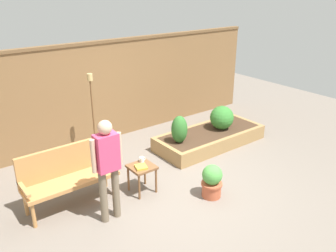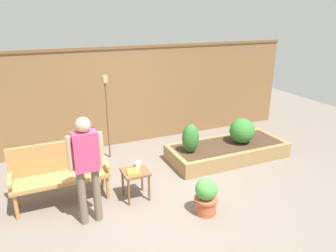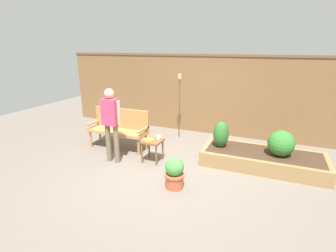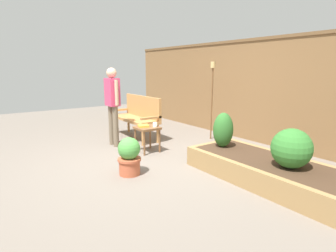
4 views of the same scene
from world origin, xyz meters
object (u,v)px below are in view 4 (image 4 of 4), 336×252
shrub_far_corner (292,148)px  tiki_torch (212,87)px  potted_boxwood (129,156)px  shrub_near_bench (223,130)px  side_table (147,131)px  garden_bench (138,114)px  book_on_table (143,126)px  person_by_bench (113,100)px  cup_on_table (155,125)px

shrub_far_corner → tiki_torch: (-2.49, 1.02, 0.60)m
potted_boxwood → shrub_near_bench: 1.55m
potted_boxwood → side_table: bearing=135.4°
garden_bench → book_on_table: size_ratio=7.90×
book_on_table → person_by_bench: 0.89m
side_table → shrub_near_bench: size_ratio=0.86×
side_table → shrub_far_corner: shrub_far_corner is taller
potted_boxwood → shrub_near_bench: (0.49, 1.44, 0.29)m
side_table → book_on_table: (-0.05, -0.05, 0.10)m
garden_bench → cup_on_table: bearing=-14.6°
garden_bench → tiki_torch: tiki_torch is taller
book_on_table → tiki_torch: bearing=105.4°
garden_bench → shrub_near_bench: (2.38, 0.21, 0.03)m
potted_boxwood → person_by_bench: bearing=163.2°
shrub_near_bench → garden_bench: bearing=-174.9°
book_on_table → shrub_far_corner: size_ratio=0.36×
shrub_far_corner → tiki_torch: tiki_torch is taller
garden_bench → side_table: (1.08, -0.42, -0.15)m
book_on_table → potted_boxwood: size_ratio=0.32×
side_table → shrub_far_corner: (2.47, 0.64, 0.16)m
side_table → person_by_bench: size_ratio=0.31×
cup_on_table → person_by_bench: 1.05m
side_table → potted_boxwood: size_ratio=0.85×
garden_bench → shrub_far_corner: 3.56m
book_on_table → potted_boxwood: (0.86, -0.75, -0.21)m
cup_on_table → potted_boxwood: 1.20m
cup_on_table → potted_boxwood: bearing=-51.7°
side_table → person_by_bench: person_by_bench is taller
cup_on_table → shrub_far_corner: shrub_far_corner is taller
side_table → book_on_table: size_ratio=2.63×
cup_on_table → shrub_far_corner: 2.45m
book_on_table → shrub_far_corner: bearing=31.7°
tiki_torch → shrub_near_bench: bearing=-37.8°
side_table → cup_on_table: 0.19m
shrub_near_bench → book_on_table: bearing=-152.9°
tiki_torch → shrub_far_corner: bearing=-22.3°
book_on_table → shrub_near_bench: 1.52m
side_table → book_on_table: 0.12m
potted_boxwood → shrub_near_bench: shrub_near_bench is taller
garden_bench → cup_on_table: 1.20m
cup_on_table → person_by_bench: size_ratio=0.07×
book_on_table → tiki_torch: (0.03, 1.71, 0.66)m
book_on_table → potted_boxwood: 1.16m
cup_on_table → book_on_table: size_ratio=0.63×
side_table → shrub_near_bench: 1.46m
garden_bench → person_by_bench: size_ratio=0.92×
book_on_table → tiki_torch: tiki_torch is taller
garden_bench → potted_boxwood: 2.27m
cup_on_table → shrub_far_corner: bearing=12.2°
person_by_bench → cup_on_table: bearing=27.6°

